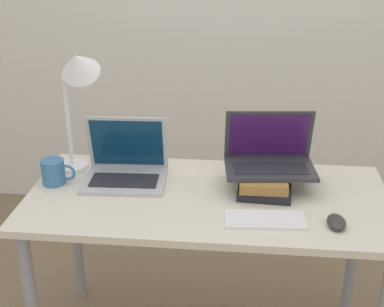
{
  "coord_description": "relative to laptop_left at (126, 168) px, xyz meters",
  "views": [
    {
      "loc": [
        0.13,
        -1.54,
        1.77
      ],
      "look_at": [
        -0.06,
        0.34,
        0.95
      ],
      "focal_mm": 50.0,
      "sensor_mm": 36.0,
      "label": 1
    }
  ],
  "objects": [
    {
      "name": "wall_back",
      "position": [
        0.36,
        1.23,
        0.53
      ],
      "size": [
        8.0,
        0.05,
        2.7
      ],
      "color": "silver",
      "rests_on": "ground_plane"
    },
    {
      "name": "desk",
      "position": [
        0.36,
        -0.11,
        -0.14
      ],
      "size": [
        1.45,
        0.69,
        0.77
      ],
      "color": "beige",
      "rests_on": "ground_plane"
    },
    {
      "name": "laptop_left",
      "position": [
        0.0,
        0.0,
        0.0
      ],
      "size": [
        0.35,
        0.27,
        0.27
      ],
      "color": "#B2B2B7",
      "rests_on": "desk"
    },
    {
      "name": "book_stack",
      "position": [
        0.58,
        -0.03,
        -0.02
      ],
      "size": [
        0.23,
        0.28,
        0.08
      ],
      "color": "black",
      "rests_on": "desk"
    },
    {
      "name": "laptop_on_books",
      "position": [
        0.6,
        0.01,
        0.07
      ],
      "size": [
        0.38,
        0.26,
        0.23
      ],
      "color": "#333338",
      "rests_on": "book_stack"
    },
    {
      "name": "wireless_keyboard",
      "position": [
        0.58,
        -0.29,
        -0.05
      ],
      "size": [
        0.3,
        0.14,
        0.01
      ],
      "color": "white",
      "rests_on": "desk"
    },
    {
      "name": "mouse",
      "position": [
        0.83,
        -0.3,
        -0.04
      ],
      "size": [
        0.07,
        0.11,
        0.03
      ],
      "color": "#2D2D2D",
      "rests_on": "desk"
    },
    {
      "name": "mug",
      "position": [
        -0.29,
        -0.07,
        -0.0
      ],
      "size": [
        0.14,
        0.1,
        0.1
      ],
      "color": "teal",
      "rests_on": "desk"
    },
    {
      "name": "desk_lamp",
      "position": [
        -0.2,
        0.06,
        0.37
      ],
      "size": [
        0.23,
        0.2,
        0.57
      ],
      "color": "white",
      "rests_on": "desk"
    }
  ]
}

